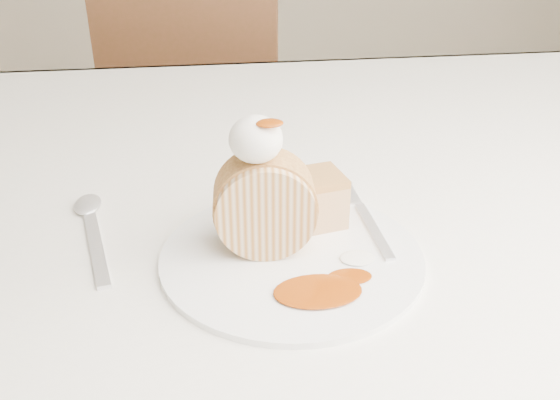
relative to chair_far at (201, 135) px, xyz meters
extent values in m
cube|color=white|center=(0.11, -0.74, 0.25)|extent=(1.40, 0.90, 0.04)
cube|color=white|center=(0.11, -0.30, 0.13)|extent=(1.40, 0.01, 0.28)
cylinder|color=brown|center=(0.73, -0.37, -0.13)|extent=(0.06, 0.06, 0.71)
cube|color=brown|center=(0.02, 0.08, -0.07)|extent=(0.47, 0.47, 0.04)
cube|color=brown|center=(-0.02, -0.10, 0.15)|extent=(0.40, 0.11, 0.42)
cylinder|color=brown|center=(0.22, 0.21, -0.29)|extent=(0.03, 0.03, 0.39)
cylinder|color=brown|center=(-0.12, 0.28, -0.29)|extent=(0.03, 0.03, 0.39)
cylinder|color=brown|center=(0.15, -0.12, -0.29)|extent=(0.03, 0.03, 0.39)
cylinder|color=brown|center=(-0.19, -0.06, -0.29)|extent=(0.03, 0.03, 0.39)
cylinder|color=white|center=(0.09, -0.96, 0.27)|extent=(0.30, 0.30, 0.01)
cylinder|color=#CDB38E|center=(0.06, -0.95, 0.32)|extent=(0.10, 0.06, 0.09)
cube|color=tan|center=(0.12, -0.91, 0.30)|extent=(0.07, 0.06, 0.05)
ellipsoid|color=white|center=(0.06, -0.95, 0.39)|extent=(0.05, 0.05, 0.04)
ellipsoid|color=#8B3405|center=(0.07, -0.96, 0.41)|extent=(0.02, 0.02, 0.01)
cube|color=silver|center=(0.18, -0.93, 0.27)|extent=(0.03, 0.15, 0.00)
cube|color=silver|center=(-0.10, -0.92, 0.27)|extent=(0.06, 0.17, 0.00)
camera|label=1|loc=(0.01, -1.46, 0.60)|focal=40.00mm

